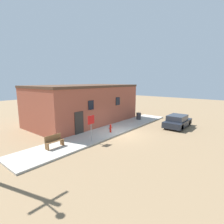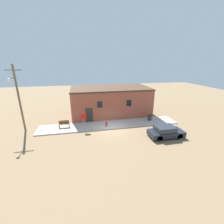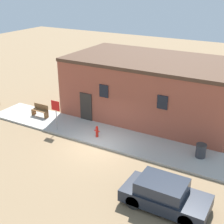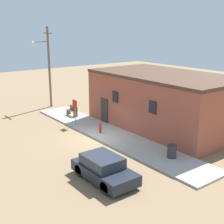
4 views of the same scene
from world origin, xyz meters
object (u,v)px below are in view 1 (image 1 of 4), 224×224
bench (54,141)px  parked_car (177,121)px  stop_sign (91,123)px  fire_hydrant (110,128)px  trash_bin (139,116)px

bench → parked_car: bearing=-22.5°
stop_sign → parked_car: size_ratio=0.54×
stop_sign → parked_car: 10.05m
fire_hydrant → parked_car: parked_car is taller
trash_bin → stop_sign: bearing=-172.1°
trash_bin → parked_car: size_ratio=0.21×
trash_bin → parked_car: 5.04m
parked_car → bench: bearing=157.5°
fire_hydrant → stop_sign: size_ratio=0.37×
trash_bin → parked_car: bearing=-94.1°
bench → trash_bin: (12.25, 0.11, -0.03)m
bench → trash_bin: bench is taller
fire_hydrant → parked_car: 7.56m
parked_car → fire_hydrant: bearing=146.5°
stop_sign → parked_car: stop_sign is taller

